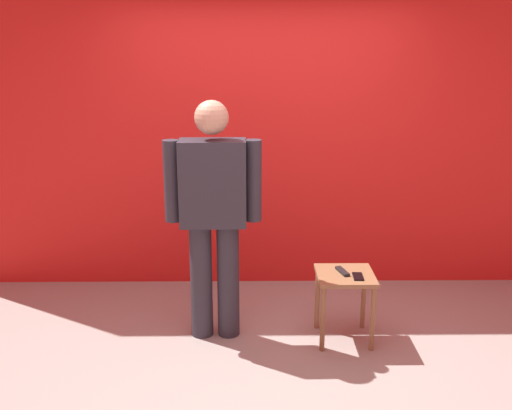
{
  "coord_description": "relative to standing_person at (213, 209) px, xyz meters",
  "views": [
    {
      "loc": [
        -0.13,
        -3.67,
        2.18
      ],
      "look_at": [
        -0.08,
        0.55,
        1.0
      ],
      "focal_mm": 42.12,
      "sensor_mm": 36.0,
      "label": 1
    }
  ],
  "objects": [
    {
      "name": "ground_plane",
      "position": [
        0.39,
        -0.48,
        -0.99
      ],
      "size": [
        12.0,
        12.0,
        0.0
      ],
      "primitive_type": "plane",
      "color": "#9E9991"
    },
    {
      "name": "side_table",
      "position": [
        0.96,
        -0.08,
        -0.57
      ],
      "size": [
        0.42,
        0.42,
        0.52
      ],
      "color": "olive",
      "rests_on": "ground_plane"
    },
    {
      "name": "tv_remote",
      "position": [
        0.94,
        -0.06,
        -0.46
      ],
      "size": [
        0.09,
        0.18,
        0.02
      ],
      "primitive_type": "cube",
      "rotation": [
        0.0,
        0.0,
        0.27
      ],
      "color": "black",
      "rests_on": "side_table"
    },
    {
      "name": "standing_person",
      "position": [
        0.0,
        0.0,
        0.0
      ],
      "size": [
        0.7,
        0.26,
        1.77
      ],
      "color": "#2D2D38",
      "rests_on": "ground_plane"
    },
    {
      "name": "back_wall_red",
      "position": [
        0.39,
        1.08,
        0.52
      ],
      "size": [
        5.72,
        0.12,
        3.03
      ],
      "primitive_type": "cube",
      "color": "red",
      "rests_on": "ground_plane"
    },
    {
      "name": "cell_phone",
      "position": [
        1.04,
        -0.15,
        -0.46
      ],
      "size": [
        0.08,
        0.15,
        0.01
      ],
      "primitive_type": "cube",
      "rotation": [
        0.0,
        0.0,
        -0.05
      ],
      "color": "black",
      "rests_on": "side_table"
    }
  ]
}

